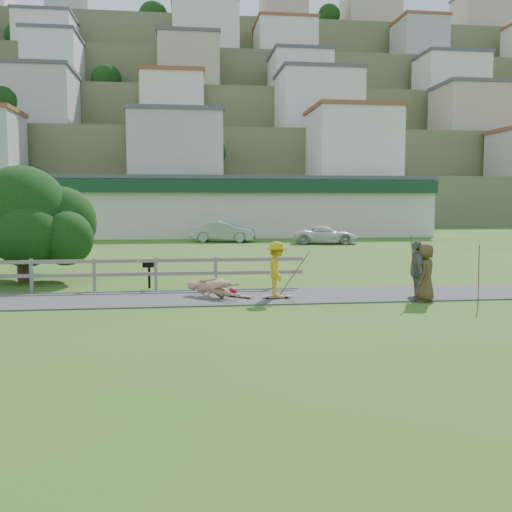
% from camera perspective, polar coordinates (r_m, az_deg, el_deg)
% --- Properties ---
extents(ground, '(260.00, 260.00, 0.00)m').
position_cam_1_polar(ground, '(16.18, -3.39, -5.08)').
color(ground, '#315F1B').
rests_on(ground, ground).
extents(path, '(34.00, 3.00, 0.04)m').
position_cam_1_polar(path, '(17.65, -3.72, -4.13)').
color(path, '#323234').
rests_on(path, ground).
extents(fence, '(15.05, 0.10, 1.10)m').
position_cam_1_polar(fence, '(19.62, -17.65, -1.34)').
color(fence, '#66615A').
rests_on(fence, ground).
extents(strip_mall, '(32.50, 10.75, 5.10)m').
position_cam_1_polar(strip_mall, '(51.06, -1.58, 4.99)').
color(strip_mall, beige).
rests_on(strip_mall, ground).
extents(hillside, '(220.00, 67.00, 47.50)m').
position_cam_1_polar(hillside, '(107.80, -6.80, 11.47)').
color(hillside, '#526038').
rests_on(hillside, ground).
extents(skater_rider, '(0.70, 1.12, 1.66)m').
position_cam_1_polar(skater_rider, '(17.22, 2.11, -1.63)').
color(skater_rider, gold).
rests_on(skater_rider, ground).
extents(skater_fallen, '(1.51, 1.68, 0.67)m').
position_cam_1_polar(skater_fallen, '(17.46, -4.27, -3.20)').
color(skater_fallen, tan).
rests_on(skater_fallen, ground).
extents(spectator_b, '(0.61, 1.12, 1.81)m').
position_cam_1_polar(spectator_b, '(17.58, 15.75, -1.44)').
color(spectator_b, slate).
rests_on(spectator_b, ground).
extents(spectator_c, '(0.90, 1.01, 1.73)m').
position_cam_1_polar(spectator_c, '(17.56, 16.55, -1.60)').
color(spectator_c, brown).
rests_on(spectator_c, ground).
extents(car_silver, '(4.90, 2.72, 1.53)m').
position_cam_1_polar(car_silver, '(42.42, -3.25, 2.45)').
color(car_silver, '#9B9EA2').
rests_on(car_silver, ground).
extents(car_white, '(4.80, 2.81, 1.25)m').
position_cam_1_polar(car_white, '(40.74, 6.97, 2.11)').
color(car_white, silver).
rests_on(car_white, ground).
extents(tree, '(5.54, 5.54, 3.20)m').
position_cam_1_polar(tree, '(22.69, -22.31, 1.61)').
color(tree, black).
rests_on(tree, ground).
extents(bbq, '(0.48, 0.39, 0.96)m').
position_cam_1_polar(bbq, '(19.86, -10.63, -1.80)').
color(bbq, black).
rests_on(bbq, ground).
extents(longboard_rider, '(0.88, 0.22, 0.10)m').
position_cam_1_polar(longboard_rider, '(17.33, 2.10, -4.20)').
color(longboard_rider, brown).
rests_on(longboard_rider, ground).
extents(longboard_fallen, '(0.77, 0.69, 0.09)m').
position_cam_1_polar(longboard_fallen, '(17.46, -1.62, -4.13)').
color(longboard_fallen, brown).
rests_on(longboard_fallen, ground).
extents(helmet, '(0.28, 0.28, 0.28)m').
position_cam_1_polar(helmet, '(17.87, -2.40, -3.61)').
color(helmet, '#A1061C').
rests_on(helmet, ground).
extents(pole_rider, '(0.03, 0.03, 1.72)m').
position_cam_1_polar(pole_rider, '(17.71, 3.81, -1.35)').
color(pole_rider, '#513320').
rests_on(pole_rider, ground).
extents(pole_spec_left, '(0.03, 0.03, 1.99)m').
position_cam_1_polar(pole_spec_left, '(17.32, 15.45, -1.24)').
color(pole_spec_left, '#513320').
rests_on(pole_spec_left, ground).
extents(pole_spec_right, '(0.03, 0.03, 1.74)m').
position_cam_1_polar(pole_spec_right, '(17.43, 21.37, -1.80)').
color(pole_spec_right, '#513320').
rests_on(pole_spec_right, ground).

